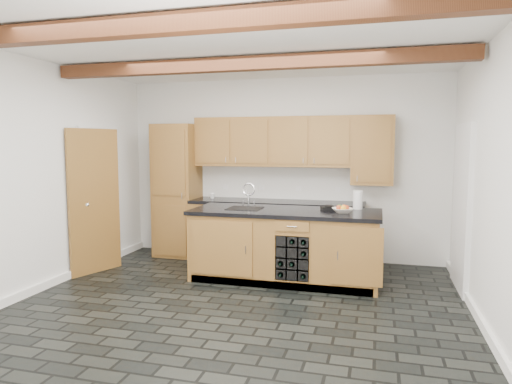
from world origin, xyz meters
TOP-DOWN VIEW (x-y plane):
  - ground at (0.00, 0.00)m, footprint 5.00×5.00m
  - room_shell at (-0.09, 0.53)m, footprint 5.01×5.00m
  - back_cabinetry at (-0.38, 2.24)m, footprint 3.65×0.62m
  - island at (0.31, 1.28)m, footprint 2.48×0.96m
  - faucet at (-0.25, 1.33)m, footprint 0.45×0.40m
  - kitchen_scale at (0.85, 1.46)m, footprint 0.23×0.18m
  - fruit_bowl at (1.04, 1.23)m, footprint 0.33×0.33m
  - fruit_cluster at (1.04, 1.23)m, footprint 0.16×0.17m
  - paper_towel at (1.21, 1.63)m, footprint 0.12×0.12m
  - mug at (-1.08, 2.26)m, footprint 0.10×0.10m

SIDE VIEW (x-z plane):
  - ground at x=0.00m, z-range 0.00..0.00m
  - island at x=0.31m, z-range 0.00..0.93m
  - kitchen_scale at x=0.85m, z-range 0.93..0.99m
  - fruit_bowl at x=1.04m, z-range 0.93..0.99m
  - faucet at x=-0.25m, z-range 0.79..1.14m
  - mug at x=-1.08m, z-range 0.93..1.02m
  - back_cabinetry at x=-0.38m, z-range -0.12..2.08m
  - fruit_cluster at x=1.04m, z-range 0.96..1.03m
  - paper_towel at x=1.21m, z-range 0.93..1.18m
  - room_shell at x=-0.09m, z-range -0.97..4.03m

